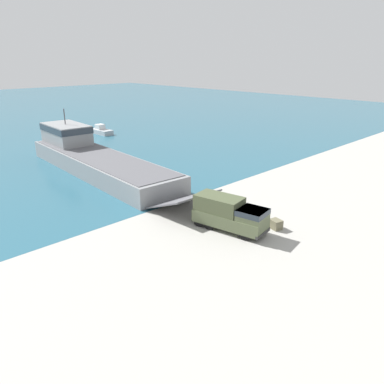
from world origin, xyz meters
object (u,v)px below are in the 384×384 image
at_px(military_truck, 230,214).
at_px(moored_boat_a, 101,131).
at_px(soldier_on_ramp, 253,212).
at_px(landing_craft, 92,156).
at_px(cargo_crate, 276,224).

height_order(military_truck, moored_boat_a, military_truck).
bearing_deg(soldier_on_ramp, moored_boat_a, 64.20).
height_order(landing_craft, cargo_crate, landing_craft).
relative_size(military_truck, cargo_crate, 6.85).
distance_m(landing_craft, cargo_crate, 30.23).
height_order(soldier_on_ramp, cargo_crate, soldier_on_ramp).
height_order(landing_craft, soldier_on_ramp, landing_craft).
xyz_separation_m(moored_boat_a, cargo_crate, (-13.17, -52.80, -0.21)).
height_order(military_truck, soldier_on_ramp, military_truck).
relative_size(military_truck, soldier_on_ramp, 4.29).
height_order(military_truck, cargo_crate, military_truck).
height_order(landing_craft, military_truck, landing_craft).
bearing_deg(cargo_crate, soldier_on_ramp, 96.58).
distance_m(military_truck, soldier_on_ramp, 3.15).
xyz_separation_m(military_truck, soldier_on_ramp, (3.05, -0.48, -0.64)).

